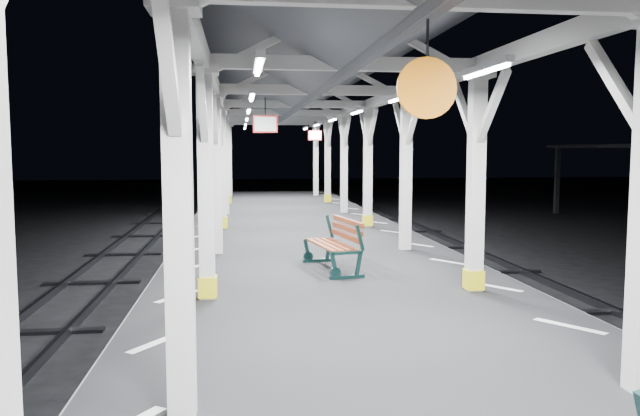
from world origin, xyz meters
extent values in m
plane|color=black|center=(0.00, 0.00, 0.00)|extent=(120.00, 120.00, 0.00)
cube|color=black|center=(0.00, 0.00, 0.50)|extent=(6.00, 50.00, 1.00)
cube|color=silver|center=(-2.45, 0.00, 1.00)|extent=(1.00, 48.00, 0.01)
cube|color=silver|center=(2.45, 0.00, 1.00)|extent=(1.00, 48.00, 0.01)
cube|color=silver|center=(-2.00, -2.00, 2.60)|extent=(0.22, 0.22, 3.20)
cube|color=silver|center=(-2.00, -2.00, 4.26)|extent=(0.40, 0.40, 0.12)
cube|color=silver|center=(-2.00, -1.45, 3.75)|extent=(0.10, 0.99, 0.99)
cube|color=silver|center=(-2.00, -2.55, 3.75)|extent=(0.10, 0.99, 0.99)
cube|color=silver|center=(-2.00, 2.00, 2.60)|extent=(0.22, 0.22, 3.20)
cube|color=silver|center=(-2.00, 2.00, 4.26)|extent=(0.40, 0.40, 0.12)
cube|color=yellow|center=(-2.00, 2.00, 1.18)|extent=(0.26, 0.26, 0.30)
cube|color=silver|center=(-2.00, 2.55, 3.75)|extent=(0.10, 0.99, 0.99)
cube|color=silver|center=(-2.00, 1.45, 3.75)|extent=(0.10, 0.99, 0.99)
cube|color=silver|center=(-2.00, 6.00, 2.60)|extent=(0.22, 0.22, 3.20)
cube|color=silver|center=(-2.00, 6.00, 4.26)|extent=(0.40, 0.40, 0.12)
cube|color=silver|center=(-2.00, 6.55, 3.75)|extent=(0.10, 0.99, 0.99)
cube|color=silver|center=(-2.00, 5.45, 3.75)|extent=(0.10, 0.99, 0.99)
cube|color=silver|center=(-2.00, 10.00, 2.60)|extent=(0.22, 0.22, 3.20)
cube|color=silver|center=(-2.00, 10.00, 4.26)|extent=(0.40, 0.40, 0.12)
cube|color=yellow|center=(-2.00, 10.00, 1.18)|extent=(0.26, 0.26, 0.30)
cube|color=silver|center=(-2.00, 10.55, 3.75)|extent=(0.10, 0.99, 0.99)
cube|color=silver|center=(-2.00, 9.45, 3.75)|extent=(0.10, 0.99, 0.99)
cube|color=silver|center=(-2.00, 14.00, 2.60)|extent=(0.22, 0.22, 3.20)
cube|color=silver|center=(-2.00, 14.00, 4.26)|extent=(0.40, 0.40, 0.12)
cube|color=silver|center=(-2.00, 14.55, 3.75)|extent=(0.10, 0.99, 0.99)
cube|color=silver|center=(-2.00, 13.45, 3.75)|extent=(0.10, 0.99, 0.99)
cube|color=silver|center=(-2.00, 18.00, 2.60)|extent=(0.22, 0.22, 3.20)
cube|color=silver|center=(-2.00, 18.00, 4.26)|extent=(0.40, 0.40, 0.12)
cube|color=yellow|center=(-2.00, 18.00, 1.18)|extent=(0.26, 0.26, 0.30)
cube|color=silver|center=(-2.00, 18.55, 3.75)|extent=(0.10, 0.99, 0.99)
cube|color=silver|center=(-2.00, 17.45, 3.75)|extent=(0.10, 0.99, 0.99)
cube|color=silver|center=(-2.00, 22.00, 2.60)|extent=(0.22, 0.22, 3.20)
cube|color=silver|center=(-2.00, 22.00, 4.26)|extent=(0.40, 0.40, 0.12)
cube|color=silver|center=(-2.00, 22.55, 3.75)|extent=(0.10, 0.99, 0.99)
cube|color=silver|center=(-2.00, 21.45, 3.75)|extent=(0.10, 0.99, 0.99)
cube|color=silver|center=(2.00, -1.45, 3.75)|extent=(0.10, 0.99, 0.99)
cube|color=silver|center=(2.00, 2.00, 2.60)|extent=(0.22, 0.22, 3.20)
cube|color=silver|center=(2.00, 2.00, 4.26)|extent=(0.40, 0.40, 0.12)
cube|color=yellow|center=(2.00, 2.00, 1.18)|extent=(0.26, 0.26, 0.30)
cube|color=silver|center=(2.00, 2.55, 3.75)|extent=(0.10, 0.99, 0.99)
cube|color=silver|center=(2.00, 1.45, 3.75)|extent=(0.10, 0.99, 0.99)
cube|color=silver|center=(2.00, 6.00, 2.60)|extent=(0.22, 0.22, 3.20)
cube|color=silver|center=(2.00, 6.00, 4.26)|extent=(0.40, 0.40, 0.12)
cube|color=silver|center=(2.00, 6.55, 3.75)|extent=(0.10, 0.99, 0.99)
cube|color=silver|center=(2.00, 5.45, 3.75)|extent=(0.10, 0.99, 0.99)
cube|color=silver|center=(2.00, 10.00, 2.60)|extent=(0.22, 0.22, 3.20)
cube|color=silver|center=(2.00, 10.00, 4.26)|extent=(0.40, 0.40, 0.12)
cube|color=yellow|center=(2.00, 10.00, 1.18)|extent=(0.26, 0.26, 0.30)
cube|color=silver|center=(2.00, 10.55, 3.75)|extent=(0.10, 0.99, 0.99)
cube|color=silver|center=(2.00, 9.45, 3.75)|extent=(0.10, 0.99, 0.99)
cube|color=silver|center=(2.00, 14.00, 2.60)|extent=(0.22, 0.22, 3.20)
cube|color=silver|center=(2.00, 14.00, 4.26)|extent=(0.40, 0.40, 0.12)
cube|color=silver|center=(2.00, 14.55, 3.75)|extent=(0.10, 0.99, 0.99)
cube|color=silver|center=(2.00, 13.45, 3.75)|extent=(0.10, 0.99, 0.99)
cube|color=silver|center=(2.00, 18.00, 2.60)|extent=(0.22, 0.22, 3.20)
cube|color=silver|center=(2.00, 18.00, 4.26)|extent=(0.40, 0.40, 0.12)
cube|color=yellow|center=(2.00, 18.00, 1.18)|extent=(0.26, 0.26, 0.30)
cube|color=silver|center=(2.00, 18.55, 3.75)|extent=(0.10, 0.99, 0.99)
cube|color=silver|center=(2.00, 17.45, 3.75)|extent=(0.10, 0.99, 0.99)
cube|color=silver|center=(2.00, 22.00, 2.60)|extent=(0.22, 0.22, 3.20)
cube|color=silver|center=(2.00, 22.00, 4.26)|extent=(0.40, 0.40, 0.12)
cube|color=silver|center=(2.00, 22.55, 3.75)|extent=(0.10, 0.99, 0.99)
cube|color=silver|center=(2.00, 21.45, 3.75)|extent=(0.10, 0.99, 0.99)
cube|color=silver|center=(-2.00, 0.00, 4.38)|extent=(0.18, 48.00, 0.24)
cube|color=silver|center=(2.00, 0.00, 4.38)|extent=(0.18, 48.00, 0.24)
cube|color=silver|center=(0.00, 2.00, 4.38)|extent=(4.20, 0.14, 0.20)
cube|color=silver|center=(0.00, 6.00, 4.38)|extent=(4.20, 0.14, 0.20)
cube|color=silver|center=(0.00, 10.00, 4.38)|extent=(4.20, 0.14, 0.20)
cube|color=silver|center=(0.00, 14.00, 4.38)|extent=(4.20, 0.14, 0.20)
cube|color=silver|center=(0.00, 18.00, 4.38)|extent=(4.20, 0.14, 0.20)
cube|color=silver|center=(0.00, 22.00, 4.38)|extent=(4.20, 0.14, 0.20)
cube|color=silver|center=(-1.30, 0.00, 4.10)|extent=(0.10, 1.35, 0.08)
cube|color=white|center=(-1.30, 0.00, 4.05)|extent=(0.05, 1.25, 0.05)
cube|color=silver|center=(-1.30, 4.00, 4.10)|extent=(0.10, 1.35, 0.08)
cube|color=white|center=(-1.30, 4.00, 4.05)|extent=(0.05, 1.25, 0.05)
cube|color=silver|center=(-1.30, 8.00, 4.10)|extent=(0.10, 1.35, 0.08)
cube|color=white|center=(-1.30, 8.00, 4.05)|extent=(0.05, 1.25, 0.05)
cube|color=silver|center=(-1.30, 12.00, 4.10)|extent=(0.10, 1.35, 0.08)
cube|color=white|center=(-1.30, 12.00, 4.05)|extent=(0.05, 1.25, 0.05)
cube|color=silver|center=(-1.30, 16.00, 4.10)|extent=(0.10, 1.35, 0.08)
cube|color=white|center=(-1.30, 16.00, 4.05)|extent=(0.05, 1.25, 0.05)
cube|color=silver|center=(-1.30, 20.00, 4.10)|extent=(0.10, 1.35, 0.08)
cube|color=white|center=(-1.30, 20.00, 4.05)|extent=(0.05, 1.25, 0.05)
cube|color=silver|center=(1.30, 0.00, 4.10)|extent=(0.10, 1.35, 0.08)
cube|color=white|center=(1.30, 0.00, 4.05)|extent=(0.05, 1.25, 0.05)
cube|color=silver|center=(1.30, 4.00, 4.10)|extent=(0.10, 1.35, 0.08)
cube|color=white|center=(1.30, 4.00, 4.05)|extent=(0.05, 1.25, 0.05)
cube|color=silver|center=(1.30, 8.00, 4.10)|extent=(0.10, 1.35, 0.08)
cube|color=white|center=(1.30, 8.00, 4.05)|extent=(0.05, 1.25, 0.05)
cube|color=silver|center=(1.30, 12.00, 4.10)|extent=(0.10, 1.35, 0.08)
cube|color=white|center=(1.30, 12.00, 4.05)|extent=(0.05, 1.25, 0.05)
cube|color=silver|center=(1.30, 16.00, 4.10)|extent=(0.10, 1.35, 0.08)
cube|color=white|center=(1.30, 16.00, 4.05)|extent=(0.05, 1.25, 0.05)
cube|color=silver|center=(1.30, 20.00, 4.10)|extent=(0.10, 1.35, 0.08)
cube|color=white|center=(1.30, 20.00, 4.05)|extent=(0.05, 1.25, 0.05)
cylinder|color=black|center=(0.00, -2.00, 4.05)|extent=(0.02, 0.02, 0.30)
cylinder|color=orange|center=(0.00, -2.00, 3.65)|extent=(0.50, 0.04, 0.50)
cylinder|color=black|center=(-1.00, 5.77, 4.02)|extent=(0.02, 0.02, 0.36)
cube|color=red|center=(-1.00, 5.77, 3.67)|extent=(0.50, 0.03, 0.35)
cube|color=white|center=(-1.00, 5.77, 3.67)|extent=(0.44, 0.04, 0.29)
cylinder|color=black|center=(1.23, 15.95, 4.02)|extent=(0.02, 0.02, 0.36)
cube|color=red|center=(1.23, 15.95, 3.67)|extent=(0.50, 0.03, 0.35)
cube|color=white|center=(1.23, 15.95, 3.67)|extent=(0.44, 0.05, 0.29)
cube|color=black|center=(14.00, 22.00, 1.65)|extent=(0.20, 0.20, 3.30)
sphere|color=silver|center=(14.00, 16.00, 3.22)|extent=(0.20, 0.20, 0.20)
sphere|color=silver|center=(14.00, 22.00, 3.22)|extent=(0.20, 0.20, 0.20)
cube|color=#102E2B|center=(0.23, 3.11, 1.03)|extent=(0.61, 0.17, 0.06)
cube|color=#102E2B|center=(0.01, 3.08, 1.23)|extent=(0.16, 0.08, 0.47)
cube|color=#102E2B|center=(0.43, 3.15, 1.23)|extent=(0.15, 0.07, 0.47)
cube|color=#102E2B|center=(0.45, 3.15, 1.68)|extent=(0.17, 0.08, 0.45)
cube|color=#102E2B|center=(-0.05, 4.72, 1.03)|extent=(0.61, 0.17, 0.06)
cube|color=#102E2B|center=(-0.27, 4.68, 1.23)|extent=(0.16, 0.08, 0.47)
cube|color=#102E2B|center=(0.15, 4.76, 1.23)|extent=(0.15, 0.07, 0.47)
cube|color=#102E2B|center=(0.17, 4.76, 1.68)|extent=(0.17, 0.08, 0.45)
cube|color=brown|center=(-0.11, 3.88, 1.46)|extent=(0.36, 1.54, 0.04)
cube|color=brown|center=(0.02, 3.91, 1.46)|extent=(0.36, 1.54, 0.04)
cube|color=brown|center=(0.15, 3.93, 1.46)|extent=(0.36, 1.54, 0.04)
cube|color=brown|center=(0.28, 3.95, 1.46)|extent=(0.36, 1.54, 0.04)
cube|color=brown|center=(0.35, 3.96, 1.60)|extent=(0.32, 1.54, 0.10)
cube|color=brown|center=(0.38, 3.97, 1.73)|extent=(0.32, 1.54, 0.10)
cube|color=brown|center=(0.40, 3.97, 1.87)|extent=(0.32, 1.54, 0.10)
camera|label=1|loc=(-1.51, -6.98, 3.15)|focal=35.00mm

